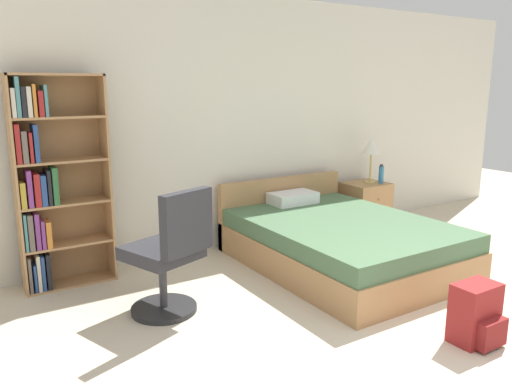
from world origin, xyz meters
TOP-DOWN VIEW (x-y plane):
  - wall_back at (0.00, 3.23)m, footprint 9.00×0.06m
  - bookshelf at (-1.72, 2.99)m, footprint 0.75×0.27m
  - bed at (0.67, 2.13)m, footprint 1.55×2.09m
  - office_chair at (-1.11, 1.95)m, footprint 0.62×0.68m
  - nightstand at (1.80, 2.92)m, footprint 0.50×0.46m
  - table_lamp at (1.84, 2.89)m, footprint 0.23×0.23m
  - water_bottle at (1.94, 2.81)m, footprint 0.06×0.06m
  - backpack_red at (0.47, 0.48)m, footprint 0.32×0.27m

SIDE VIEW (x-z plane):
  - backpack_red at x=0.47m, z-range -0.01..0.40m
  - bed at x=0.67m, z-range -0.12..0.59m
  - nightstand at x=1.80m, z-range 0.00..0.55m
  - office_chair at x=-1.11m, z-range -0.02..0.96m
  - water_bottle at x=1.94m, z-range 0.54..0.77m
  - bookshelf at x=-1.72m, z-range 0.01..1.80m
  - table_lamp at x=1.84m, z-range 0.71..1.25m
  - wall_back at x=0.00m, z-range 0.00..2.60m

